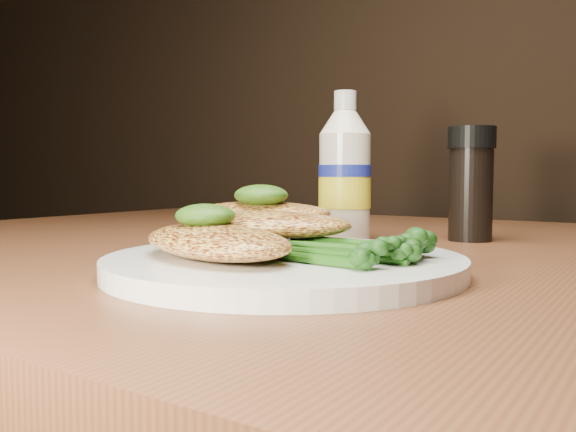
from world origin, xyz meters
The scene contains 9 objects.
plate centered at (0.03, 0.87, 0.76)m, with size 0.25×0.25×0.01m, color white.
chicken_front centered at (0.00, 0.83, 0.77)m, with size 0.14×0.08×0.02m, color gold.
chicken_mid centered at (0.00, 0.88, 0.78)m, with size 0.13×0.07×0.02m, color gold.
chicken_back centered at (-0.02, 0.91, 0.79)m, with size 0.11×0.06×0.02m, color gold.
pesto_front centered at (-0.02, 0.83, 0.79)m, with size 0.04×0.04×0.02m, color black.
pesto_back centered at (-0.02, 0.90, 0.80)m, with size 0.04×0.04×0.02m, color black.
broccolini_bundle centered at (0.07, 0.87, 0.77)m, with size 0.11×0.09×0.02m, color #1F5312, non-canonical shape.
mayo_bottle centered at (-0.04, 1.08, 0.83)m, with size 0.05×0.05×0.15m, color #EEE5CA, non-canonical shape.
pepper_grinder centered at (0.07, 1.14, 0.81)m, with size 0.05×0.05×0.12m, color black, non-canonical shape.
Camera 1 is at (0.26, 0.52, 0.82)m, focal length 37.43 mm.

